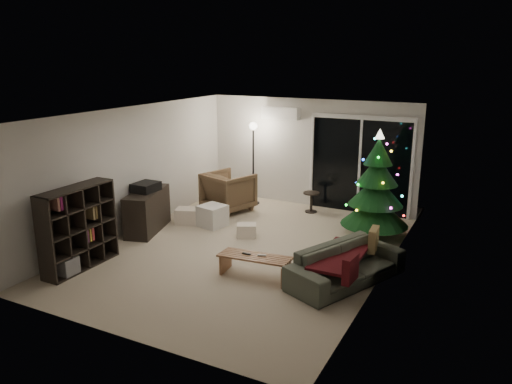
% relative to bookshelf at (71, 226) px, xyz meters
% --- Properties ---
extents(room, '(6.50, 7.51, 2.60)m').
position_rel_bookshelf_xyz_m(room, '(2.71, 3.38, 0.32)').
color(room, beige).
rests_on(room, ground).
extents(bookshelf, '(0.58, 1.43, 1.40)m').
position_rel_bookshelf_xyz_m(bookshelf, '(0.00, 0.00, 0.00)').
color(bookshelf, black).
rests_on(bookshelf, floor).
extents(media_cabinet, '(0.86, 1.41, 0.83)m').
position_rel_bookshelf_xyz_m(media_cabinet, '(0.00, 1.96, -0.28)').
color(media_cabinet, black).
rests_on(media_cabinet, floor).
extents(stereo, '(0.42, 0.50, 0.18)m').
position_rel_bookshelf_xyz_m(stereo, '(0.00, 1.96, 0.22)').
color(stereo, black).
rests_on(stereo, media_cabinet).
extents(armchair, '(1.21, 1.23, 0.89)m').
position_rel_bookshelf_xyz_m(armchair, '(0.77, 3.89, -0.25)').
color(armchair, brown).
rests_on(armchair, floor).
extents(ottoman, '(0.59, 0.59, 0.45)m').
position_rel_bookshelf_xyz_m(ottoman, '(1.03, 2.78, -0.47)').
color(ottoman, white).
rests_on(ottoman, floor).
extents(cardboard_box_a, '(0.55, 0.48, 0.33)m').
position_rel_bookshelf_xyz_m(cardboard_box_a, '(0.46, 2.69, -0.53)').
color(cardboard_box_a, '#FDE5CE').
rests_on(cardboard_box_a, floor).
extents(cardboard_box_b, '(0.45, 0.41, 0.26)m').
position_rel_bookshelf_xyz_m(cardboard_box_b, '(1.96, 2.54, -0.57)').
color(cardboard_box_b, '#FDE5CE').
rests_on(cardboard_box_b, floor).
extents(side_table, '(0.49, 0.49, 0.46)m').
position_rel_bookshelf_xyz_m(side_table, '(2.51, 4.63, -0.47)').
color(side_table, black).
rests_on(side_table, floor).
extents(floor_lamp, '(0.30, 0.30, 1.90)m').
position_rel_bookshelf_xyz_m(floor_lamp, '(1.02, 4.64, 0.25)').
color(floor_lamp, black).
rests_on(floor_lamp, floor).
extents(sofa, '(1.54, 2.16, 0.59)m').
position_rel_bookshelf_xyz_m(sofa, '(4.30, 1.47, -0.40)').
color(sofa, '#4A4E43').
rests_on(sofa, floor).
extents(sofa_throw, '(0.63, 1.45, 0.05)m').
position_rel_bookshelf_xyz_m(sofa_throw, '(4.20, 1.47, -0.27)').
color(sofa_throw, '#531414').
rests_on(sofa_throw, sofa).
extents(cushion_a, '(0.15, 0.40, 0.39)m').
position_rel_bookshelf_xyz_m(cushion_a, '(4.55, 2.12, -0.17)').
color(cushion_a, brown).
rests_on(cushion_a, sofa).
extents(cushion_b, '(0.14, 0.39, 0.39)m').
position_rel_bookshelf_xyz_m(cushion_b, '(4.55, 0.82, -0.17)').
color(cushion_b, '#531414').
rests_on(cushion_b, sofa).
extents(coffee_table, '(1.19, 0.51, 0.36)m').
position_rel_bookshelf_xyz_m(coffee_table, '(2.95, 0.98, -0.52)').
color(coffee_table, '#9B633D').
rests_on(coffee_table, floor).
extents(remote_a, '(0.14, 0.04, 0.02)m').
position_rel_bookshelf_xyz_m(remote_a, '(2.80, 0.98, -0.32)').
color(remote_a, black).
rests_on(remote_a, coffee_table).
extents(remote_b, '(0.14, 0.08, 0.02)m').
position_rel_bookshelf_xyz_m(remote_b, '(3.05, 1.03, -0.32)').
color(remote_b, slate).
rests_on(remote_b, coffee_table).
extents(christmas_tree, '(1.37, 1.37, 2.12)m').
position_rel_bookshelf_xyz_m(christmas_tree, '(4.17, 3.73, 0.36)').
color(christmas_tree, '#18411D').
rests_on(christmas_tree, floor).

